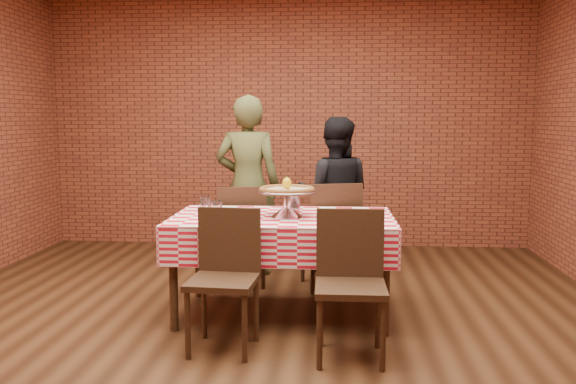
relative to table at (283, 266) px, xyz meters
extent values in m
plane|color=black|center=(-0.15, -0.48, -0.38)|extent=(6.00, 6.00, 0.00)
plane|color=brown|center=(-0.15, 2.52, 1.08)|extent=(5.50, 0.00, 5.50)
cube|color=#3B2616|center=(0.00, 0.00, 0.00)|extent=(1.64, 0.99, 0.75)
cylinder|color=#CBBE8E|center=(0.04, -0.03, 0.58)|extent=(0.46, 0.46, 0.03)
ellipsoid|color=#E4B109|center=(0.04, -0.03, 0.63)|extent=(0.08, 0.08, 0.09)
cylinder|color=white|center=(-0.47, -0.14, 0.45)|extent=(0.08, 0.08, 0.13)
cylinder|color=white|center=(-0.60, 0.06, 0.45)|extent=(0.08, 0.08, 0.13)
cylinder|color=white|center=(0.50, -0.09, 0.39)|extent=(0.17, 0.17, 0.01)
cube|color=white|center=(0.59, -0.15, 0.39)|extent=(0.05, 0.04, 0.00)
cube|color=white|center=(0.65, -0.15, 0.39)|extent=(0.06, 0.06, 0.00)
cube|color=silver|center=(0.06, 0.27, 0.45)|extent=(0.10, 0.09, 0.14)
imported|color=#474B27|center=(-0.43, 1.20, 0.47)|extent=(0.63, 0.42, 1.70)
imported|color=black|center=(0.39, 1.29, 0.37)|extent=(0.77, 0.62, 1.50)
camera|label=1|loc=(0.38, -4.41, 1.12)|focal=37.47mm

